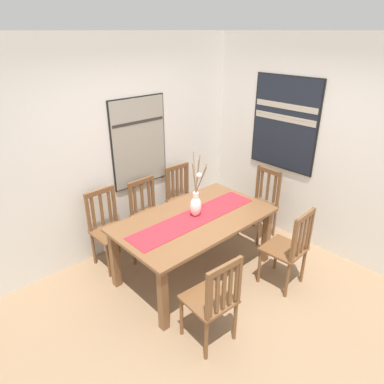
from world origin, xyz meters
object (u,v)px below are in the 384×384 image
Objects in this scene: chair_3 at (213,299)px; painting_on_back_wall at (139,142)px; chair_2 at (109,228)px; chair_0 at (289,248)px; chair_4 at (261,203)px; chair_5 at (149,213)px; chair_1 at (183,197)px; dining_table at (194,225)px; painting_on_side_wall at (285,124)px; centerpiece_vase at (196,203)px.

painting_on_back_wall is (0.66, 2.01, 0.88)m from chair_3.
chair_0 is at bearing -54.50° from chair_2.
chair_5 is (-1.31, 0.85, -0.01)m from chair_4.
chair_1 is 2.12m from chair_3.
chair_5 is at bearing -109.87° from painting_on_back_wall.
dining_table is 1.88× the size of chair_1.
painting_on_side_wall is at bearing 40.69° from chair_0.
chair_4 is at bearing 53.12° from chair_0.
chair_0 is at bearing -57.93° from centerpiece_vase.
chair_4 is at bearing 25.23° from chair_3.
chair_3 is at bearing -123.93° from chair_1.
chair_4 is (1.24, -0.02, -0.42)m from centerpiece_vase.
chair_0 is (0.57, -0.91, -0.41)m from centerpiece_vase.
painting_on_side_wall is (0.34, -0.02, 1.07)m from chair_4.
centerpiece_vase is 0.75× the size of chair_3.
chair_4 is at bearing 176.28° from painting_on_side_wall.
chair_0 reaches higher than chair_3.
chair_1 is 1.73m from painting_on_side_wall.
chair_5 is 0.76× the size of painting_on_side_wall.
dining_table is 1.08m from chair_1.
centerpiece_vase is 0.94m from chair_5.
chair_2 is (-1.25, 1.75, -0.01)m from chair_0.
painting_on_side_wall is (1.01, 0.87, 1.07)m from chair_0.
chair_2 is 1.16m from painting_on_back_wall.
dining_table is at bearing 124.96° from chair_0.
chair_3 is 2.29m from painting_on_back_wall.
chair_4 is at bearing 0.37° from dining_table.
chair_1 reaches higher than dining_table.
painting_on_back_wall reaches higher than centerpiece_vase.
painting_on_side_wall is at bearing -21.26° from chair_2.
chair_2 is 1.74m from chair_3.
chair_5 is (-0.64, 1.74, -0.02)m from chair_0.
chair_3 is at bearing -88.60° from chair_2.
chair_0 is (0.62, -0.88, -0.15)m from dining_table.
chair_0 is at bearing -69.76° from chair_5.
centerpiece_vase reaches higher than chair_1.
chair_3 is (-0.63, -0.90, -0.41)m from centerpiece_vase.
chair_0 is at bearing -74.84° from painting_on_back_wall.
painting_on_back_wall is at bearing 70.13° from chair_5.
chair_3 is at bearing -125.13° from centerpiece_vase.
chair_2 is (-1.23, -0.02, -0.01)m from chair_1.
chair_3 is 1.82m from chair_5.
painting_on_side_wall is at bearing -36.34° from painting_on_back_wall.
dining_table is 1.56× the size of painting_on_back_wall.
centerpiece_vase is 1.10m from chair_1.
chair_5 is 2.16m from painting_on_side_wall.
chair_1 reaches higher than chair_5.
chair_4 reaches higher than chair_1.
chair_3 is (0.04, -1.74, 0.01)m from chair_2.
centerpiece_vase is 1.16m from chair_2.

